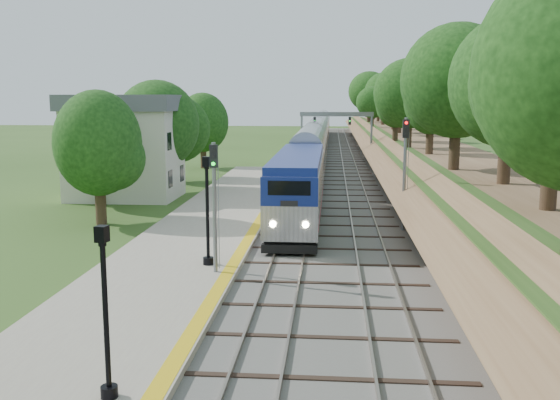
# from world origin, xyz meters

# --- Properties ---
(ground) EXTENTS (320.00, 320.00, 0.00)m
(ground) POSITION_xyz_m (0.00, 0.00, 0.00)
(ground) COLOR #2D4C19
(ground) RESTS_ON ground
(trackbed) EXTENTS (9.50, 170.00, 0.28)m
(trackbed) POSITION_xyz_m (2.00, 60.00, 0.07)
(trackbed) COLOR #4C4944
(trackbed) RESTS_ON ground
(platform) EXTENTS (6.40, 68.00, 0.38)m
(platform) POSITION_xyz_m (-5.20, 16.00, 0.19)
(platform) COLOR gray
(platform) RESTS_ON ground
(yellow_stripe) EXTENTS (0.55, 68.00, 0.01)m
(yellow_stripe) POSITION_xyz_m (-2.35, 16.00, 0.39)
(yellow_stripe) COLOR gold
(yellow_stripe) RESTS_ON platform
(embankment) EXTENTS (10.64, 170.00, 11.70)m
(embankment) POSITION_xyz_m (10.35, 60.00, 1.95)
(embankment) COLOR brown
(embankment) RESTS_ON ground
(station_building) EXTENTS (8.60, 6.60, 8.00)m
(station_building) POSITION_xyz_m (-14.00, 30.00, 4.09)
(station_building) COLOR beige
(station_building) RESTS_ON ground
(signal_gantry) EXTENTS (8.40, 0.38, 6.20)m
(signal_gantry) POSITION_xyz_m (2.47, 54.99, 4.82)
(signal_gantry) COLOR slate
(signal_gantry) RESTS_ON ground
(trees_behind_platform) EXTENTS (7.82, 53.32, 7.21)m
(trees_behind_platform) POSITION_xyz_m (-11.17, 20.67, 4.53)
(trees_behind_platform) COLOR #332316
(trees_behind_platform) RESTS_ON ground
(train) EXTENTS (2.82, 113.25, 4.14)m
(train) POSITION_xyz_m (0.00, 67.90, 2.14)
(train) COLOR black
(train) RESTS_ON trackbed
(lamppost_mid) EXTENTS (0.43, 0.43, 4.36)m
(lamppost_mid) POSITION_xyz_m (-3.43, -3.00, 2.33)
(lamppost_mid) COLOR black
(lamppost_mid) RESTS_ON platform
(lamppost_far) EXTENTS (0.48, 0.48, 4.84)m
(lamppost_far) POSITION_xyz_m (-3.44, 9.62, 2.54)
(lamppost_far) COLOR black
(lamppost_far) RESTS_ON platform
(signal_platform) EXTENTS (0.33, 0.26, 5.55)m
(signal_platform) POSITION_xyz_m (-2.90, 8.47, 3.79)
(signal_platform) COLOR slate
(signal_platform) RESTS_ON platform
(signal_farside) EXTENTS (0.36, 0.28, 6.54)m
(signal_farside) POSITION_xyz_m (6.20, 19.01, 4.12)
(signal_farside) COLOR slate
(signal_farside) RESTS_ON ground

